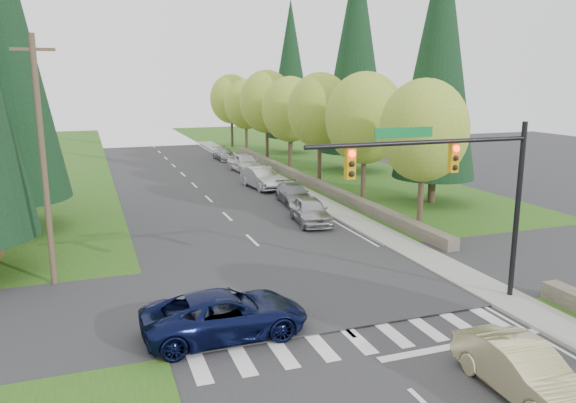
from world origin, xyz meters
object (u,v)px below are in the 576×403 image
sedan_champagne (523,370)px  suv_navy (225,314)px  parked_car_a (310,210)px  parked_car_c (262,178)px  parked_car_d (244,163)px  parked_car_b (294,194)px  parked_car_e (224,154)px

sedan_champagne → suv_navy: (-6.63, 6.15, 0.04)m
sedan_champagne → suv_navy: suv_navy is taller
suv_navy → parked_car_a: 15.15m
suv_navy → parked_car_a: bearing=-34.3°
parked_car_c → parked_car_d: parked_car_d is taller
sedan_champagne → parked_car_b: 24.37m
parked_car_c → parked_car_e: parked_car_c is taller
parked_car_b → parked_car_e: size_ratio=1.06×
suv_navy → parked_car_c: parked_car_c is taller
parked_car_a → parked_car_d: parked_car_d is taller
parked_car_a → sedan_champagne: bearing=-87.7°
parked_car_e → parked_car_d: bearing=-93.0°
parked_car_c → parked_car_b: bearing=-91.9°
sedan_champagne → parked_car_d: bearing=86.4°
sedan_champagne → parked_car_d: size_ratio=0.90×
sedan_champagne → parked_car_e: (2.93, 46.22, -0.10)m
parked_car_d → parked_car_e: 7.90m
parked_car_b → parked_car_e: bearing=93.2°
suv_navy → parked_car_e: (9.56, 40.07, -0.14)m
parked_car_a → suv_navy: bearing=-115.7°
sedan_champagne → parked_car_c: size_ratio=0.88×
suv_navy → parked_car_b: size_ratio=1.21×
parked_car_c → parked_car_a: bearing=-99.0°
parked_car_a → parked_car_c: bearing=94.4°
sedan_champagne → parked_car_e: sedan_champagne is taller
suv_navy → parked_car_d: 33.56m
parked_car_b → suv_navy: bearing=-112.4°
parked_car_a → parked_car_e: (1.40, 27.31, -0.15)m
parked_car_a → parked_car_c: 11.24m
parked_car_a → parked_car_b: size_ratio=1.00×
sedan_champagne → parked_car_e: bearing=87.1°
parked_car_c → parked_car_d: size_ratio=1.02×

